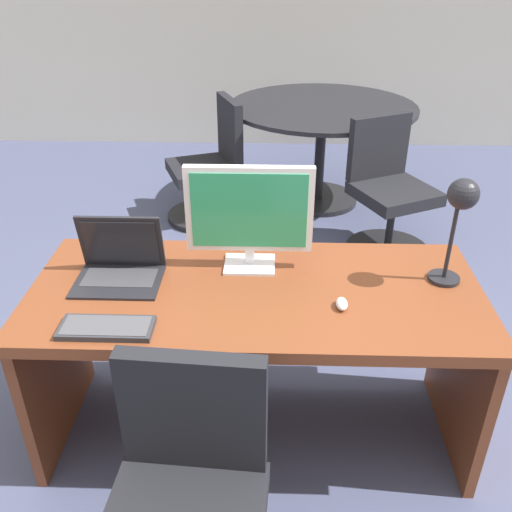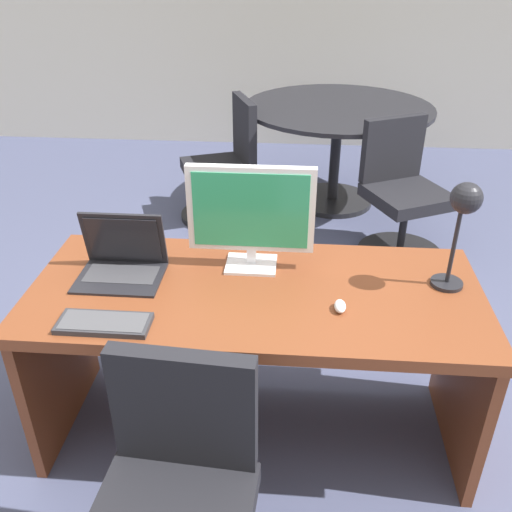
# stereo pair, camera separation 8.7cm
# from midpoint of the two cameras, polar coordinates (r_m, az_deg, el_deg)

# --- Properties ---
(ground) EXTENTS (12.00, 12.00, 0.00)m
(ground) POSITION_cam_midpoint_polar(r_m,az_deg,el_deg) (3.74, 2.47, -0.20)
(ground) COLOR #474C6B
(desk) EXTENTS (1.69, 0.74, 0.73)m
(desk) POSITION_cam_midpoint_polar(r_m,az_deg,el_deg) (2.23, 1.14, -6.90)
(desk) COLOR brown
(desk) RESTS_ON ground
(monitor) EXTENTS (0.48, 0.16, 0.42)m
(monitor) POSITION_cam_midpoint_polar(r_m,az_deg,el_deg) (2.11, 0.66, 4.44)
(monitor) COLOR silver
(monitor) RESTS_ON desk
(laptop) EXTENTS (0.32, 0.25, 0.24)m
(laptop) POSITION_cam_midpoint_polar(r_m,az_deg,el_deg) (2.20, -12.43, 0.06)
(laptop) COLOR black
(laptop) RESTS_ON desk
(keyboard) EXTENTS (0.31, 0.13, 0.02)m
(keyboard) POSITION_cam_midpoint_polar(r_m,az_deg,el_deg) (1.95, -14.05, -6.72)
(keyboard) COLOR #2D2D33
(keyboard) RESTS_ON desk
(mouse) EXTENTS (0.04, 0.07, 0.03)m
(mouse) POSITION_cam_midpoint_polar(r_m,az_deg,el_deg) (1.99, 9.84, -5.10)
(mouse) COLOR silver
(mouse) RESTS_ON desk
(desk_lamp) EXTENTS (0.12, 0.14, 0.42)m
(desk_lamp) POSITION_cam_midpoint_polar(r_m,az_deg,el_deg) (2.08, 21.56, 4.12)
(desk_lamp) COLOR black
(desk_lamp) RESTS_ON desk
(meeting_table) EXTENTS (1.41, 1.41, 0.78)m
(meeting_table) POSITION_cam_midpoint_polar(r_m,az_deg,el_deg) (4.39, 8.87, 12.61)
(meeting_table) COLOR black
(meeting_table) RESTS_ON ground
(meeting_chair_near) EXTENTS (0.62, 0.63, 0.89)m
(meeting_chair_near) POSITION_cam_midpoint_polar(r_m,az_deg,el_deg) (3.77, 15.26, 5.30)
(meeting_chair_near) COLOR black
(meeting_chair_near) RESTS_ON ground
(meeting_chair_far) EXTENTS (0.61, 0.60, 0.89)m
(meeting_chair_far) POSITION_cam_midpoint_polar(r_m,az_deg,el_deg) (4.18, -2.63, 8.51)
(meeting_chair_far) COLOR black
(meeting_chair_far) RESTS_ON ground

